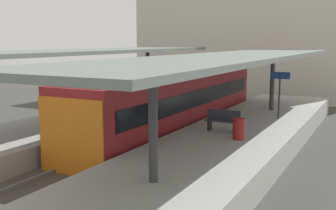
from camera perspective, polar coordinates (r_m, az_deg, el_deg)
name	(u,v)px	position (r m, az deg, el deg)	size (l,w,h in m)	color
ground_plane	(133,154)	(16.97, -4.98, -6.89)	(80.00, 80.00, 0.00)	#383835
platform_left	(62,133)	(19.12, -14.66, -3.80)	(4.40, 28.00, 1.00)	#9E9E99
platform_right	(220,154)	(15.19, 7.24, -6.87)	(4.40, 28.00, 1.00)	#9E9E99
track_ballast	(133,152)	(16.94, -4.99, -6.56)	(3.20, 28.00, 0.20)	#4C4742
rail_near_side	(118,146)	(17.29, -7.02, -5.70)	(0.08, 28.00, 0.14)	slate
rail_far_side	(148,150)	(16.53, -2.88, -6.32)	(0.08, 28.00, 0.14)	slate
commuter_train	(174,101)	(19.82, 0.84, 0.55)	(2.78, 15.03, 3.10)	maroon
canopy_left	(79,52)	(19.73, -12.32, 7.20)	(4.18, 21.00, 3.21)	#333335
canopy_right	(234,58)	(15.95, 9.26, 6.55)	(4.18, 21.00, 3.10)	#333335
platform_bench	(223,120)	(16.64, 7.71, -2.07)	(1.40, 0.41, 0.86)	black
platform_sign	(280,85)	(19.55, 15.36, 2.76)	(0.90, 0.08, 2.21)	#262628
litter_bin	(239,129)	(15.35, 9.85, -3.30)	(0.44, 0.44, 0.80)	maroon
passenger_near_bench	(118,90)	(23.22, -7.05, 2.16)	(0.36, 0.36, 1.74)	#232328
station_building_backdrop	(247,30)	(35.25, 10.99, 10.22)	(18.00, 6.00, 11.00)	beige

